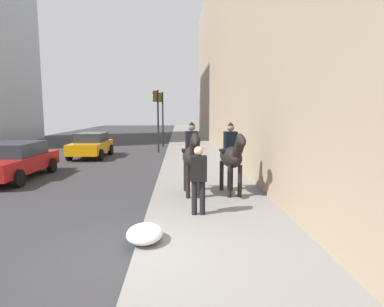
{
  "coord_description": "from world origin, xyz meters",
  "views": [
    {
      "loc": [
        -5.65,
        -0.84,
        2.64
      ],
      "look_at": [
        4.0,
        -1.23,
        1.4
      ],
      "focal_mm": 30.09,
      "sensor_mm": 36.0,
      "label": 1
    }
  ],
  "objects": [
    {
      "name": "mounted_horse_near",
      "position": [
        3.99,
        -1.23,
        1.35
      ],
      "size": [
        2.15,
        0.64,
        2.24
      ],
      "rotation": [
        0.0,
        0.0,
        3.2
      ],
      "color": "black",
      "rests_on": "sidewalk_slab"
    },
    {
      "name": "car_mid_lane",
      "position": [
        13.31,
        4.32,
        0.75
      ],
      "size": [
        3.91,
        1.99,
        1.44
      ],
      "rotation": [
        0.0,
        0.0,
        3.12
      ],
      "color": "orange",
      "rests_on": "ground"
    },
    {
      "name": "traffic_light_far_curb",
      "position": [
        19.11,
        0.49,
        2.77
      ],
      "size": [
        0.2,
        0.44,
        4.16
      ],
      "color": "black",
      "rests_on": "ground"
    },
    {
      "name": "mounted_horse_far",
      "position": [
        4.04,
        -2.44,
        1.33
      ],
      "size": [
        2.15,
        0.75,
        2.22
      ],
      "rotation": [
        0.0,
        0.0,
        3.27
      ],
      "color": "black",
      "rests_on": "sidewalk_slab"
    },
    {
      "name": "pedestrian_greeting",
      "position": [
        2.06,
        -1.31,
        1.1
      ],
      "size": [
        0.27,
        0.4,
        1.7
      ],
      "rotation": [
        0.0,
        0.0,
        -0.01
      ],
      "color": "black",
      "rests_on": "sidewalk_slab"
    },
    {
      "name": "traffic_light_near_curb",
      "position": [
        15.47,
        0.61,
        2.71
      ],
      "size": [
        0.2,
        0.44,
        4.07
      ],
      "color": "black",
      "rests_on": "ground"
    },
    {
      "name": "sidewalk_slab",
      "position": [
        0.0,
        -1.75,
        0.06
      ],
      "size": [
        120.0,
        3.5,
        0.12
      ],
      "primitive_type": "cube",
      "color": "slate",
      "rests_on": "ground"
    },
    {
      "name": "snow_pile_near",
      "position": [
        0.43,
        -0.15,
        0.28
      ],
      "size": [
        0.92,
        0.71,
        0.32
      ],
      "primitive_type": "ellipsoid",
      "color": "white",
      "rests_on": "sidewalk_slab"
    },
    {
      "name": "car_near_lane",
      "position": [
        7.24,
        5.75,
        0.75
      ],
      "size": [
        4.61,
        2.19,
        1.44
      ],
      "rotation": [
        0.0,
        0.0,
        3.12
      ],
      "color": "maroon",
      "rests_on": "ground"
    }
  ]
}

